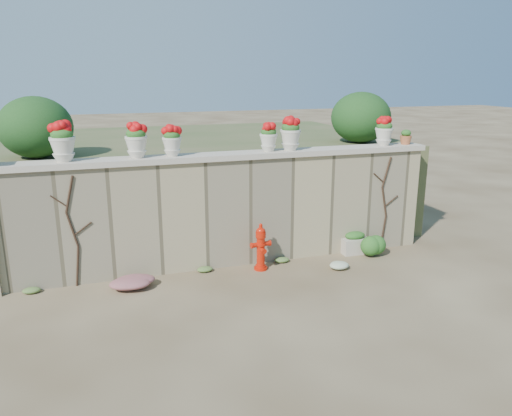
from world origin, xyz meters
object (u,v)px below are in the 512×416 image
object	(u,v)px
planter_box	(355,243)
urn_pot_0	(63,142)
fire_hydrant	(261,247)
terracotta_pot	(406,138)

from	to	relation	value
planter_box	urn_pot_0	bearing A→B (deg)	178.38
fire_hydrant	planter_box	world-z (taller)	fire_hydrant
urn_pot_0	fire_hydrant	bearing A→B (deg)	-8.85
fire_hydrant	planter_box	size ratio (longest dim) A/B	1.61
terracotta_pot	urn_pot_0	bearing A→B (deg)	-180.00
fire_hydrant	urn_pot_0	size ratio (longest dim) A/B	1.36
planter_box	fire_hydrant	bearing A→B (deg)	-172.26
urn_pot_0	planter_box	bearing A→B (deg)	-2.90
urn_pot_0	terracotta_pot	world-z (taller)	urn_pot_0
fire_hydrant	urn_pot_0	xyz separation A→B (m)	(-3.21, 0.50, 1.98)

